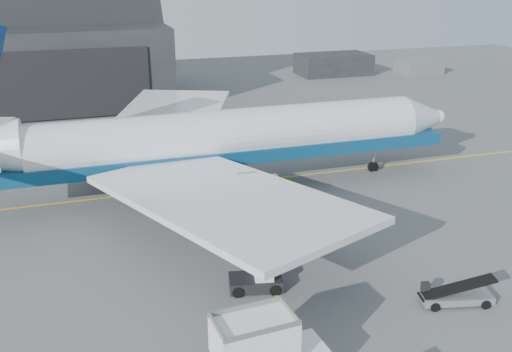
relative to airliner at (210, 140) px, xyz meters
name	(u,v)px	position (x,y,z in m)	size (l,w,h in m)	color
ground	(273,289)	(-0.35, -18.91, -5.06)	(200.00, 200.00, 0.00)	#565659
taxi_lines	(225,215)	(-0.35, -6.24, -5.05)	(80.00, 42.12, 0.02)	yellow
distant_bldg_a	(333,74)	(37.65, 53.09, -5.06)	(14.00, 8.00, 4.00)	black
distant_bldg_b	(418,73)	(54.65, 49.09, -5.06)	(8.00, 6.00, 2.80)	slate
airliner	(210,140)	(0.00, 0.00, 0.00)	(51.52, 49.96, 18.08)	white
pushback_tug	(257,281)	(-1.33, -18.48, -4.44)	(3.85, 2.70, 1.63)	black
belt_loader_b	(455,296)	(10.28, -24.09, -4.49)	(4.96, 2.55, 1.85)	slate
traffic_cone	(268,238)	(1.70, -12.03, -4.82)	(0.34, 0.34, 0.50)	#F82E07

